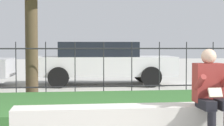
% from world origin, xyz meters
% --- Properties ---
extents(stone_bench, '(3.00, 0.47, 0.46)m').
position_xyz_m(stone_bench, '(0.16, 0.00, 0.20)').
color(stone_bench, beige).
rests_on(stone_bench, ground_plane).
extents(person_seated_reader, '(0.42, 0.73, 1.26)m').
position_xyz_m(person_seated_reader, '(1.36, -0.27, 0.69)').
color(person_seated_reader, black).
rests_on(person_seated_reader, ground_plane).
extents(grass_berm, '(10.53, 3.04, 0.21)m').
position_xyz_m(grass_berm, '(0.00, 2.22, 0.10)').
color(grass_berm, '#33662D').
rests_on(grass_berm, ground_plane).
extents(iron_fence, '(8.53, 0.03, 1.39)m').
position_xyz_m(iron_fence, '(0.00, 4.10, 0.73)').
color(iron_fence, '#232326').
rests_on(iron_fence, ground_plane).
extents(car_parked_center, '(4.69, 2.10, 1.41)m').
position_xyz_m(car_parked_center, '(0.63, 7.08, 0.76)').
color(car_parked_center, silver).
rests_on(car_parked_center, ground_plane).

